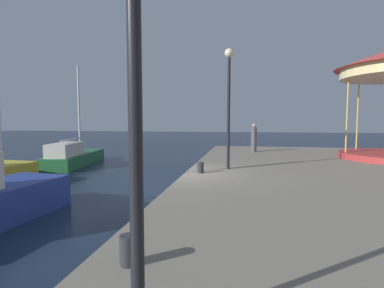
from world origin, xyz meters
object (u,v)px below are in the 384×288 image
(lamp_post_mid_promenade, at_px, (229,88))
(bollard_center, at_px, (129,250))
(person_near_carousel, at_px, (254,139))
(sailboat_green, at_px, (73,156))
(bollard_south, at_px, (201,167))

(lamp_post_mid_promenade, relative_size, bollard_center, 11.79)
(lamp_post_mid_promenade, height_order, person_near_carousel, lamp_post_mid_promenade)
(sailboat_green, distance_m, bollard_center, 15.40)
(bollard_center, relative_size, person_near_carousel, 0.23)
(sailboat_green, xyz_separation_m, person_near_carousel, (10.85, 2.30, 1.06))
(bollard_center, height_order, person_near_carousel, person_near_carousel)
(lamp_post_mid_promenade, bearing_deg, bollard_center, -96.22)
(sailboat_green, bearing_deg, person_near_carousel, 11.95)
(bollard_south, bearing_deg, bollard_center, -89.44)
(bollard_south, height_order, bollard_center, same)
(lamp_post_mid_promenade, xyz_separation_m, person_near_carousel, (1.21, 6.84, -2.37))
(person_near_carousel, bearing_deg, lamp_post_mid_promenade, -100.03)
(bollard_south, distance_m, person_near_carousel, 8.23)
(sailboat_green, height_order, bollard_south, sailboat_green)
(lamp_post_mid_promenade, distance_m, bollard_center, 8.69)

